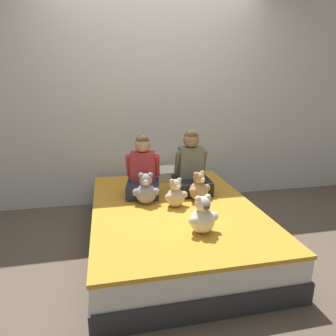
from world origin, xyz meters
The scene contains 10 objects.
ground_plane centered at (0.00, 0.00, 0.00)m, with size 14.00×14.00×0.00m, color brown.
wall_behind_bed centered at (0.00, 1.14, 1.25)m, with size 8.00×0.06×2.50m.
bed centered at (0.00, 0.00, 0.19)m, with size 1.46×2.01×0.37m.
child_on_left centered at (-0.24, 0.34, 0.61)m, with size 0.37×0.39×0.60m.
child_on_right centered at (0.26, 0.35, 0.61)m, with size 0.36×0.40×0.63m.
teddy_bear_held_by_left_child centered at (-0.24, 0.10, 0.50)m, with size 0.25×0.19×0.30m.
teddy_bear_held_by_right_child centered at (0.26, 0.08, 0.49)m, with size 0.23×0.18×0.29m.
teddy_bear_between_children centered at (0.01, -0.02, 0.49)m, with size 0.22×0.17×0.27m.
teddy_bear_at_foot_of_bed centered at (0.09, -0.53, 0.50)m, with size 0.24×0.19×0.30m.
pillow_at_headboard centered at (0.00, 0.81, 0.43)m, with size 0.52×0.33×0.11m.
Camera 1 is at (-0.57, -2.46, 1.45)m, focal length 32.00 mm.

